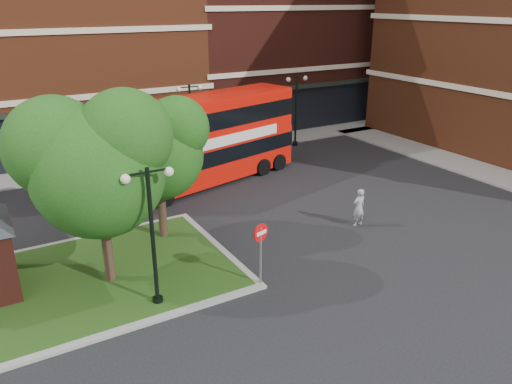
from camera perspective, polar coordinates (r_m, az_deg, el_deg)
ground at (r=19.93m, az=4.28°, el=-8.57°), size 120.00×120.00×0.00m
pavement_far at (r=33.71m, az=-11.72°, el=3.81°), size 44.00×3.00×0.12m
pavement_side at (r=32.52m, az=26.93°, el=1.25°), size 3.00×28.00×0.12m
terrace_far_right at (r=45.11m, az=2.01°, el=18.79°), size 18.00×12.00×16.00m
traffic_island at (r=19.87m, az=-20.81°, el=-9.92°), size 12.60×7.60×0.15m
tree_island_west at (r=17.82m, az=-18.10°, el=3.56°), size 5.40×4.71×7.21m
tree_island_east at (r=21.03m, az=-11.48°, el=5.23°), size 4.46×3.90×6.29m
lamp_island at (r=16.61m, az=-11.79°, el=-4.38°), size 1.72×0.36×5.00m
lamp_far_left at (r=31.85m, az=-7.46°, el=8.23°), size 1.72×0.36×5.00m
lamp_far_right at (r=35.64m, az=4.60°, el=9.71°), size 1.72×0.36×5.00m
bus at (r=28.12m, az=-5.67°, el=6.61°), size 11.65×5.24×4.34m
woman at (r=23.48m, az=11.67°, el=-1.74°), size 0.66×0.44×1.81m
car_silver at (r=30.82m, az=-16.47°, el=2.97°), size 4.26×2.15×1.39m
car_white at (r=32.75m, az=-5.68°, el=4.93°), size 4.72×1.85×1.53m
no_entry_sign at (r=17.85m, az=0.53°, el=-5.75°), size 0.68×0.26×2.50m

